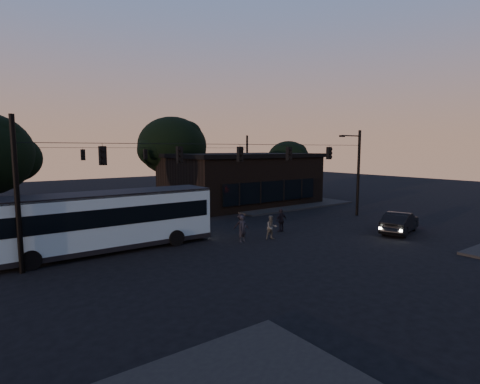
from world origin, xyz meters
TOP-DOWN VIEW (x-y plane):
  - ground at (0.00, 0.00)m, footprint 120.00×120.00m
  - sidewalk_far_right at (12.00, 14.00)m, footprint 14.00×10.00m
  - building at (9.00, 15.97)m, footprint 15.40×10.41m
  - tree_behind at (4.00, 22.00)m, footprint 7.60×7.60m
  - tree_right at (18.00, 18.00)m, footprint 5.20×5.20m
  - signal_rig_near at (0.00, 4.00)m, footprint 26.24×0.30m
  - signal_rig_far at (0.00, 20.00)m, footprint 26.24×0.30m
  - bus at (-8.35, 5.53)m, footprint 12.17×3.12m
  - car at (9.51, -2.08)m, footprint 4.83×2.82m
  - pedestrian_a at (-0.91, 2.50)m, footprint 0.66×0.48m
  - pedestrian_b at (1.02, 1.91)m, footprint 0.90×0.78m
  - pedestrian_c at (3.04, 3.16)m, footprint 0.98×0.41m
  - pedestrian_d at (-0.13, 3.70)m, footprint 1.16×0.99m

SIDE VIEW (x-z plane):
  - ground at x=0.00m, z-range 0.00..0.00m
  - sidewalk_far_right at x=12.00m, z-range 0.00..0.15m
  - car at x=9.51m, z-range 0.00..1.50m
  - pedestrian_d at x=-0.13m, z-range 0.00..1.56m
  - pedestrian_b at x=1.02m, z-range 0.00..1.58m
  - pedestrian_c at x=3.04m, z-range 0.00..1.67m
  - pedestrian_a at x=-0.91m, z-range 0.00..1.70m
  - bus at x=-8.35m, z-range 0.21..3.63m
  - building at x=9.00m, z-range 0.01..5.41m
  - signal_rig_far at x=0.00m, z-range 0.45..7.95m
  - signal_rig_near at x=0.00m, z-range 0.70..8.20m
  - tree_right at x=18.00m, z-range 1.20..8.06m
  - tree_behind at x=4.00m, z-range 1.48..10.91m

